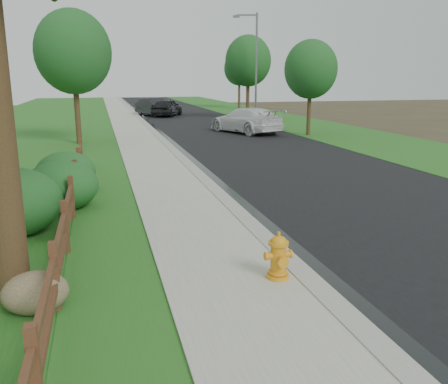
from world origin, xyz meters
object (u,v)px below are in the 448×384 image
object	(u,v)px
fire_hydrant	(278,257)
ranch_fence	(69,209)
white_suv	(246,120)
dark_car_mid	(167,107)
streetlight	(254,62)

from	to	relation	value
fire_hydrant	ranch_fence	bearing A→B (deg)	135.23
ranch_fence	fire_hydrant	size ratio (longest dim) A/B	20.95
white_suv	dark_car_mid	xyz separation A→B (m)	(-2.91, 14.21, -0.01)
dark_car_mid	streetlight	world-z (taller)	streetlight
ranch_fence	white_suv	bearing A→B (deg)	61.86
fire_hydrant	dark_car_mid	size ratio (longest dim) A/B	0.18
white_suv	fire_hydrant	bearing A→B (deg)	52.91
white_suv	dark_car_mid	distance (m)	14.50
dark_car_mid	streetlight	bearing A→B (deg)	150.35
fire_hydrant	streetlight	distance (m)	29.35
dark_car_mid	streetlight	distance (m)	10.21
fire_hydrant	white_suv	size ratio (longest dim) A/B	0.15
white_suv	dark_car_mid	size ratio (longest dim) A/B	1.18
ranch_fence	streetlight	xyz separation A→B (m)	(12.16, 24.28, 3.88)
ranch_fence	dark_car_mid	xyz separation A→B (m)	(6.63, 32.03, 0.17)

